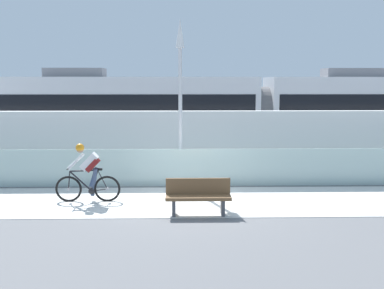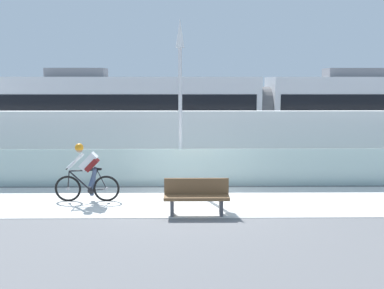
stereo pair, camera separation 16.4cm
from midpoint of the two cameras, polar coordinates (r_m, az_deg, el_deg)
ground_plane at (r=12.63m, az=-0.86°, el=-7.09°), size 200.00×200.00×0.00m
bike_path_deck at (r=12.63m, az=-0.86°, el=-7.06°), size 32.00×3.20×0.01m
glass_parapet at (r=14.31m, az=-0.92°, el=-2.90°), size 32.00×0.05×1.18m
concrete_barrier_wall at (r=16.00m, az=-0.97°, el=0.19°), size 32.00×0.36×2.25m
tram_rail_near at (r=18.62m, az=-1.01°, el=-2.21°), size 32.00×0.08×0.01m
tram_rail_far at (r=20.04m, az=-1.03°, el=-1.50°), size 32.00×0.08×0.01m
tram at (r=19.38m, az=8.41°, el=3.73°), size 22.56×2.54×3.81m
cyclist_on_bike at (r=12.73m, az=-13.26°, el=-3.57°), size 1.77×0.58×1.61m
lamp_post_antenna at (r=14.36m, az=-1.81°, el=7.99°), size 0.28×0.28×5.20m
bench at (r=11.27m, az=0.36°, el=-6.41°), size 1.60×0.45×0.89m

